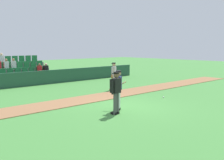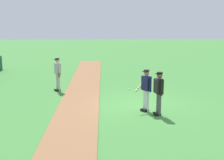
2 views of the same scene
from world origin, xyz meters
TOP-DOWN VIEW (x-y plane):
  - ground_plane at (0.00, 0.00)m, footprint 80.00×80.00m
  - infield_dirt_path at (0.00, 2.69)m, footprint 28.00×1.82m
  - batter_navy_jersey at (-0.64, -0.18)m, footprint 0.73×0.70m
  - umpire_home_plate at (-1.20, -0.60)m, footprint 0.58×0.35m
  - runner_grey_jersey at (3.00, 4.00)m, footprint 0.63×0.43m
  - baseball at (3.17, 0.19)m, footprint 0.07×0.07m

SIDE VIEW (x-z plane):
  - ground_plane at x=0.00m, z-range 0.00..0.00m
  - infield_dirt_path at x=0.00m, z-range 0.00..0.03m
  - baseball at x=3.17m, z-range 0.00..0.07m
  - runner_grey_jersey at x=3.00m, z-range 0.08..1.84m
  - batter_navy_jersey at x=-0.64m, z-range 0.09..1.85m
  - umpire_home_plate at x=-1.20m, z-range 0.12..1.88m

